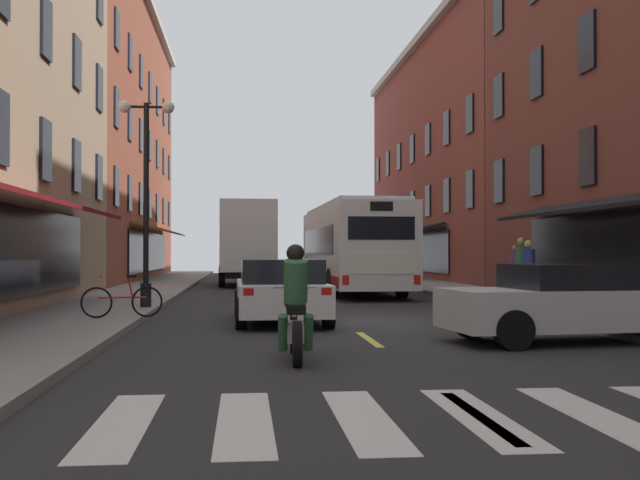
% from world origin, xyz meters
% --- Properties ---
extents(ground_plane, '(34.80, 80.00, 0.10)m').
position_xyz_m(ground_plane, '(0.00, 0.00, -0.05)').
color(ground_plane, '#28282B').
extents(lane_centre_dashes, '(0.14, 73.90, 0.01)m').
position_xyz_m(lane_centre_dashes, '(0.00, -0.25, 0.00)').
color(lane_centre_dashes, '#DBCC4C').
rests_on(lane_centre_dashes, ground).
extents(crosswalk_near, '(7.10, 2.80, 0.01)m').
position_xyz_m(crosswalk_near, '(0.00, -10.00, 0.00)').
color(crosswalk_near, silver).
rests_on(crosswalk_near, ground).
extents(sidewalk_left, '(3.00, 80.00, 0.14)m').
position_xyz_m(sidewalk_left, '(-5.90, 0.00, 0.07)').
color(sidewalk_left, gray).
rests_on(sidewalk_left, ground).
extents(sidewalk_right, '(3.00, 80.00, 0.14)m').
position_xyz_m(sidewalk_right, '(5.90, 0.00, 0.07)').
color(sidewalk_right, gray).
rests_on(sidewalk_right, ground).
extents(transit_bus, '(2.79, 11.63, 3.28)m').
position_xyz_m(transit_bus, '(1.83, 11.98, 1.72)').
color(transit_bus, silver).
rests_on(transit_bus, ground).
extents(box_truck, '(2.64, 7.55, 3.74)m').
position_xyz_m(box_truck, '(-2.09, 18.80, 1.94)').
color(box_truck, '#B21E19').
rests_on(box_truck, ground).
extents(sedan_near, '(4.50, 2.31, 1.34)m').
position_xyz_m(sedan_near, '(3.42, -4.26, 0.69)').
color(sedan_near, silver).
rests_on(sedan_near, ground).
extents(sedan_mid, '(2.04, 4.46, 1.39)m').
position_xyz_m(sedan_mid, '(-1.41, -0.05, 0.70)').
color(sedan_mid, silver).
rests_on(sedan_mid, ground).
extents(sedan_far, '(1.96, 4.84, 1.48)m').
position_xyz_m(sedan_far, '(-1.92, 29.64, 0.75)').
color(sedan_far, '#144723').
rests_on(sedan_far, ground).
extents(motorcycle_rider, '(0.62, 2.07, 1.66)m').
position_xyz_m(motorcycle_rider, '(-1.47, -6.01, 0.71)').
color(motorcycle_rider, black).
rests_on(motorcycle_rider, ground).
extents(bicycle_near, '(1.69, 0.51, 0.91)m').
position_xyz_m(bicycle_near, '(-4.79, -0.09, 0.50)').
color(bicycle_near, black).
rests_on(bicycle_near, sidewalk_left).
extents(pedestrian_mid, '(0.36, 0.36, 1.83)m').
position_xyz_m(pedestrian_mid, '(5.97, 5.28, 1.09)').
color(pedestrian_mid, black).
rests_on(pedestrian_mid, sidewalk_right).
extents(pedestrian_far, '(0.36, 0.36, 1.73)m').
position_xyz_m(pedestrian_far, '(5.70, 3.99, 1.03)').
color(pedestrian_far, '#4C4C51').
rests_on(pedestrian_far, sidewalk_right).
extents(pedestrian_rear, '(0.36, 0.36, 1.64)m').
position_xyz_m(pedestrian_rear, '(6.34, 6.84, 0.98)').
color(pedestrian_rear, '#B29947').
rests_on(pedestrian_rear, sidewalk_right).
extents(street_lamp_twin, '(1.42, 0.32, 5.29)m').
position_xyz_m(street_lamp_twin, '(-4.70, 3.18, 3.07)').
color(street_lamp_twin, black).
rests_on(street_lamp_twin, sidewalk_left).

